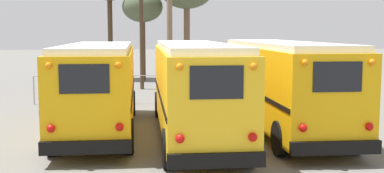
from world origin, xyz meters
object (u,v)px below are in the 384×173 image
Objects in this scene: school_bus_1 at (193,86)px; bare_tree_1 at (143,8)px; school_bus_0 at (99,84)px; school_bus_2 at (281,82)px; utility_pole at (169,16)px.

bare_tree_1 is at bearing 96.82° from school_bus_1.
school_bus_0 is 6.61m from school_bus_2.
utility_pole is (2.79, 10.88, 2.76)m from school_bus_0.
bare_tree_1 is (-5.57, 17.89, 3.49)m from school_bus_2.
school_bus_2 is (6.61, 0.10, 0.04)m from school_bus_0.
bare_tree_1 reaches higher than school_bus_1.
school_bus_2 reaches higher than school_bus_1.
school_bus_1 is 19.42m from bare_tree_1.
school_bus_2 reaches higher than school_bus_0.
school_bus_1 is 12.17m from utility_pole.
school_bus_2 is 1.64× the size of bare_tree_1.
bare_tree_1 reaches higher than school_bus_0.
utility_pole reaches higher than bare_tree_1.
utility_pole is (-0.51, 11.86, 2.72)m from school_bus_1.
school_bus_2 is at bearing -72.70° from bare_tree_1.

